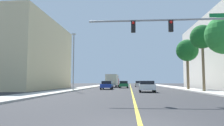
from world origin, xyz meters
name	(u,v)px	position (x,y,z in m)	size (l,w,h in m)	color
ground	(131,87)	(0.00, 42.00, 0.00)	(192.00, 192.00, 0.00)	#2D2D30
sidewalk_left	(90,87)	(-9.38, 42.00, 0.07)	(3.14, 168.00, 0.15)	#B2ADA3
sidewalk_right	(173,87)	(9.38, 42.00, 0.07)	(3.14, 168.00, 0.15)	beige
lane_marking_center	(131,87)	(0.00, 42.00, 0.00)	(0.16, 144.00, 0.01)	yellow
building_left_near	(24,55)	(-18.81, 29.33, 5.93)	(11.32, 20.33, 11.85)	beige
traffic_signal_mast	(198,34)	(4.52, 8.69, 4.67)	(11.57, 0.36, 6.11)	gray
street_lamp	(74,58)	(-8.31, 23.33, 4.65)	(0.56, 0.28, 8.16)	gray
palm_mid	(202,38)	(8.88, 20.66, 6.86)	(2.99, 2.99, 8.30)	brown
palm_far	(187,51)	(8.78, 27.32, 6.13)	(3.40, 3.40, 7.76)	brown
car_silver	(139,84)	(2.06, 47.03, 0.74)	(1.96, 3.92, 1.45)	#BCBCC1
car_green	(124,84)	(-1.50, 37.31, 0.73)	(1.99, 4.13, 1.43)	#196638
car_blue	(107,85)	(-4.12, 29.50, 0.74)	(1.86, 4.28, 1.41)	#1E389E
car_white	(147,86)	(1.90, 20.87, 0.75)	(2.08, 3.97, 1.41)	white
delivery_truck	(113,80)	(-4.26, 43.63, 1.59)	(2.69, 8.65, 2.95)	red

